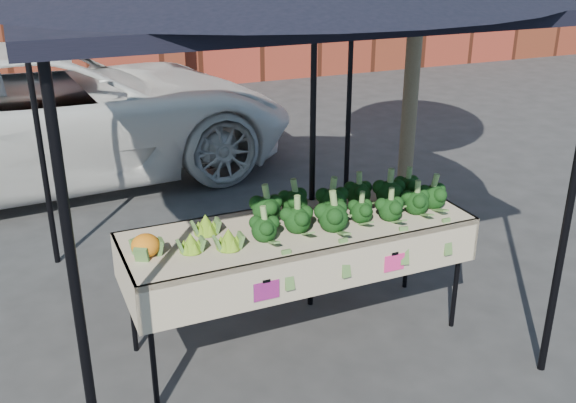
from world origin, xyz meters
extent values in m
plane|color=#2B2B2D|center=(0.00, 0.00, 0.00)|extent=(90.00, 90.00, 0.00)
cube|color=#C2B19A|center=(-0.22, 0.11, 0.45)|extent=(2.41, 0.84, 0.90)
cube|color=#F22D8C|center=(-0.62, -0.30, 0.70)|extent=(0.17, 0.01, 0.12)
cube|color=#EF2D83|center=(0.30, -0.30, 0.70)|extent=(0.17, 0.01, 0.12)
ellipsoid|color=black|center=(0.14, 0.13, 1.02)|extent=(1.52, 0.55, 0.24)
ellipsoid|color=#7DA326|center=(-0.88, 0.09, 0.99)|extent=(0.41, 0.45, 0.18)
ellipsoid|color=orange|center=(-1.27, 0.06, 0.98)|extent=(0.18, 0.18, 0.16)
camera|label=1|loc=(-1.85, -3.61, 2.75)|focal=40.97mm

